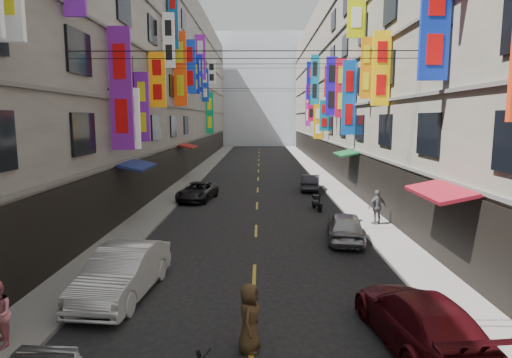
{
  "coord_description": "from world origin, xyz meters",
  "views": [
    {
      "loc": [
        0.21,
        3.73,
        5.42
      ],
      "look_at": [
        0.11,
        13.02,
        4.1
      ],
      "focal_mm": 30.0,
      "sensor_mm": 36.0,
      "label": 1
    }
  ],
  "objects_px": {
    "pedestrian_crossing": "(249,318)",
    "scooter_far_right": "(317,203)",
    "car_left_far": "(197,191)",
    "pedestrian_rfar": "(377,207)",
    "car_left_mid": "(123,272)",
    "car_right_far": "(310,183)",
    "car_right_mid": "(346,227)",
    "car_right_near": "(419,319)"
  },
  "relations": [
    {
      "from": "car_left_mid",
      "to": "pedestrian_rfar",
      "type": "distance_m",
      "value": 13.33
    },
    {
      "from": "car_right_near",
      "to": "car_right_far",
      "type": "xyz_separation_m",
      "value": [
        0.0,
        22.4,
        -0.07
      ]
    },
    {
      "from": "car_left_far",
      "to": "car_right_far",
      "type": "relative_size",
      "value": 1.16
    },
    {
      "from": "car_left_mid",
      "to": "pedestrian_crossing",
      "type": "xyz_separation_m",
      "value": [
        3.96,
        -3.09,
        0.06
      ]
    },
    {
      "from": "car_left_far",
      "to": "pedestrian_crossing",
      "type": "distance_m",
      "value": 19.09
    },
    {
      "from": "car_left_far",
      "to": "pedestrian_crossing",
      "type": "xyz_separation_m",
      "value": [
        3.96,
        -18.67,
        0.22
      ]
    },
    {
      "from": "car_left_mid",
      "to": "car_right_near",
      "type": "relative_size",
      "value": 0.99
    },
    {
      "from": "pedestrian_rfar",
      "to": "car_right_far",
      "type": "bearing_deg",
      "value": -100.96
    },
    {
      "from": "car_left_mid",
      "to": "pedestrian_crossing",
      "type": "relative_size",
      "value": 2.82
    },
    {
      "from": "pedestrian_rfar",
      "to": "pedestrian_crossing",
      "type": "distance_m",
      "value": 13.29
    },
    {
      "from": "car_left_far",
      "to": "car_right_far",
      "type": "xyz_separation_m",
      "value": [
        8.0,
        3.98,
        0.01
      ]
    },
    {
      "from": "pedestrian_crossing",
      "to": "car_left_far",
      "type": "bearing_deg",
      "value": 21.23
    },
    {
      "from": "pedestrian_rfar",
      "to": "car_left_mid",
      "type": "bearing_deg",
      "value": 18.77
    },
    {
      "from": "scooter_far_right",
      "to": "car_right_far",
      "type": "bearing_deg",
      "value": -101.65
    },
    {
      "from": "car_left_mid",
      "to": "car_right_far",
      "type": "relative_size",
      "value": 1.24
    },
    {
      "from": "car_left_mid",
      "to": "car_left_far",
      "type": "xyz_separation_m",
      "value": [
        0.0,
        15.58,
        -0.16
      ]
    },
    {
      "from": "car_right_near",
      "to": "pedestrian_crossing",
      "type": "relative_size",
      "value": 2.86
    },
    {
      "from": "pedestrian_rfar",
      "to": "pedestrian_crossing",
      "type": "bearing_deg",
      "value": 40.53
    },
    {
      "from": "car_left_mid",
      "to": "car_right_mid",
      "type": "relative_size",
      "value": 1.19
    },
    {
      "from": "car_left_mid",
      "to": "car_right_far",
      "type": "distance_m",
      "value": 21.13
    },
    {
      "from": "car_right_mid",
      "to": "pedestrian_rfar",
      "type": "bearing_deg",
      "value": -120.7
    },
    {
      "from": "car_left_mid",
      "to": "pedestrian_crossing",
      "type": "height_order",
      "value": "pedestrian_crossing"
    },
    {
      "from": "car_left_mid",
      "to": "car_right_mid",
      "type": "bearing_deg",
      "value": 42.17
    },
    {
      "from": "pedestrian_crossing",
      "to": "car_left_mid",
      "type": "bearing_deg",
      "value": 61.26
    },
    {
      "from": "car_right_near",
      "to": "car_right_mid",
      "type": "bearing_deg",
      "value": -96.68
    },
    {
      "from": "scooter_far_right",
      "to": "car_left_mid",
      "type": "distance_m",
      "value": 14.71
    },
    {
      "from": "car_right_near",
      "to": "pedestrian_crossing",
      "type": "height_order",
      "value": "pedestrian_crossing"
    },
    {
      "from": "car_left_far",
      "to": "car_right_far",
      "type": "bearing_deg",
      "value": 35.1
    },
    {
      "from": "car_right_near",
      "to": "pedestrian_rfar",
      "type": "xyz_separation_m",
      "value": [
        2.1,
        11.53,
        0.32
      ]
    },
    {
      "from": "car_right_mid",
      "to": "pedestrian_rfar",
      "type": "distance_m",
      "value": 3.4
    },
    {
      "from": "car_left_mid",
      "to": "car_left_far",
      "type": "relative_size",
      "value": 1.07
    },
    {
      "from": "car_right_near",
      "to": "pedestrian_rfar",
      "type": "relative_size",
      "value": 2.67
    },
    {
      "from": "car_left_far",
      "to": "pedestrian_rfar",
      "type": "bearing_deg",
      "value": -25.62
    },
    {
      "from": "car_left_mid",
      "to": "car_right_far",
      "type": "height_order",
      "value": "car_left_mid"
    },
    {
      "from": "car_right_mid",
      "to": "car_left_far",
      "type": "bearing_deg",
      "value": -42.21
    },
    {
      "from": "scooter_far_right",
      "to": "car_right_mid",
      "type": "height_order",
      "value": "car_right_mid"
    },
    {
      "from": "scooter_far_right",
      "to": "car_left_mid",
      "type": "xyz_separation_m",
      "value": [
        -7.58,
        -12.6,
        0.32
      ]
    },
    {
      "from": "scooter_far_right",
      "to": "car_left_mid",
      "type": "relative_size",
      "value": 0.39
    },
    {
      "from": "pedestrian_rfar",
      "to": "car_left_far",
      "type": "bearing_deg",
      "value": -56.21
    },
    {
      "from": "pedestrian_crossing",
      "to": "scooter_far_right",
      "type": "bearing_deg",
      "value": -3.73
    },
    {
      "from": "car_right_far",
      "to": "pedestrian_crossing",
      "type": "height_order",
      "value": "pedestrian_crossing"
    },
    {
      "from": "car_left_mid",
      "to": "pedestrian_rfar",
      "type": "relative_size",
      "value": 2.63
    }
  ]
}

